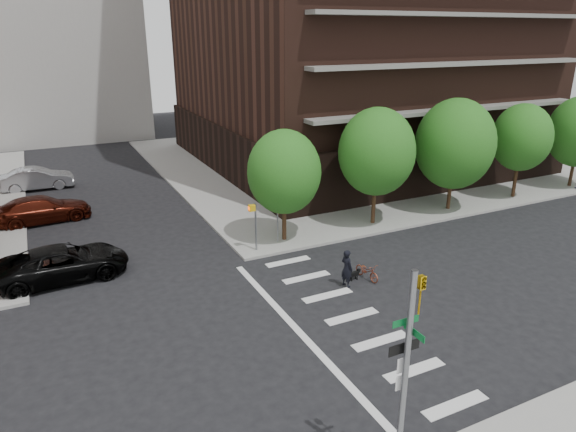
{
  "coord_description": "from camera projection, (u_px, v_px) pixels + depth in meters",
  "views": [
    {
      "loc": [
        -7.61,
        -15.52,
        11.17
      ],
      "look_at": [
        3.0,
        6.0,
        2.5
      ],
      "focal_mm": 32.0,
      "sensor_mm": 36.0,
      "label": 1
    }
  ],
  "objects": [
    {
      "name": "ground",
      "position": [
        287.0,
        334.0,
        20.06
      ],
      "size": [
        120.0,
        120.0,
        0.0
      ],
      "primitive_type": "plane",
      "color": "black",
      "rests_on": "ground"
    },
    {
      "name": "sidewalk_ne",
      "position": [
        372.0,
        156.0,
        48.38
      ],
      "size": [
        39.0,
        33.0,
        0.15
      ],
      "primitive_type": "cube",
      "color": "gray",
      "rests_on": "ground"
    },
    {
      "name": "crosswalk",
      "position": [
        335.0,
        321.0,
        20.97
      ],
      "size": [
        3.85,
        13.0,
        0.01
      ],
      "color": "silver",
      "rests_on": "ground"
    },
    {
      "name": "tree_a",
      "position": [
        284.0,
        172.0,
        27.51
      ],
      "size": [
        4.0,
        4.0,
        5.9
      ],
      "color": "#301E11",
      "rests_on": "sidewalk_ne"
    },
    {
      "name": "tree_b",
      "position": [
        377.0,
        152.0,
        29.84
      ],
      "size": [
        4.5,
        4.5,
        6.65
      ],
      "color": "#301E11",
      "rests_on": "sidewalk_ne"
    },
    {
      "name": "tree_c",
      "position": [
        455.0,
        144.0,
        32.37
      ],
      "size": [
        5.0,
        5.0,
        6.8
      ],
      "color": "#301E11",
      "rests_on": "sidewalk_ne"
    },
    {
      "name": "tree_d",
      "position": [
        522.0,
        137.0,
        34.9
      ],
      "size": [
        4.0,
        4.0,
        6.2
      ],
      "color": "#301E11",
      "rests_on": "sidewalk_ne"
    },
    {
      "name": "traffic_signal",
      "position": [
        404.0,
        396.0,
        12.62
      ],
      "size": [
        0.9,
        0.75,
        6.0
      ],
      "color": "slate",
      "rests_on": "sidewalk_s"
    },
    {
      "name": "pedestrian_signal",
      "position": [
        260.0,
        218.0,
        27.07
      ],
      "size": [
        2.18,
        0.67,
        2.6
      ],
      "color": "slate",
      "rests_on": "sidewalk_ne"
    },
    {
      "name": "parked_car_black",
      "position": [
        63.0,
        263.0,
        24.29
      ],
      "size": [
        3.05,
        6.06,
        1.64
      ],
      "primitive_type": "imported",
      "rotation": [
        0.0,
        0.0,
        1.63
      ],
      "color": "black",
      "rests_on": "ground"
    },
    {
      "name": "parked_car_maroon",
      "position": [
        42.0,
        209.0,
        31.61
      ],
      "size": [
        2.8,
        5.84,
        1.64
      ],
      "primitive_type": "imported",
      "rotation": [
        0.0,
        0.0,
        1.66
      ],
      "color": "#3C1008",
      "rests_on": "ground"
    },
    {
      "name": "parked_car_silver",
      "position": [
        37.0,
        179.0,
        38.15
      ],
      "size": [
        1.86,
        5.07,
        1.66
      ],
      "primitive_type": "imported",
      "rotation": [
        0.0,
        0.0,
        1.55
      ],
      "color": "#95979C",
      "rests_on": "ground"
    },
    {
      "name": "scooter",
      "position": [
        367.0,
        271.0,
        24.42
      ],
      "size": [
        0.73,
        1.61,
        0.82
      ],
      "primitive_type": "imported",
      "rotation": [
        0.0,
        0.0,
        0.12
      ],
      "color": "#97432D",
      "rests_on": "ground"
    },
    {
      "name": "dog_walker",
      "position": [
        347.0,
        268.0,
        23.55
      ],
      "size": [
        0.74,
        0.56,
        1.82
      ],
      "primitive_type": "imported",
      "rotation": [
        0.0,
        0.0,
        1.78
      ],
      "color": "black",
      "rests_on": "ground"
    },
    {
      "name": "dog",
      "position": [
        355.0,
        274.0,
        24.34
      ],
      "size": [
        0.61,
        0.21,
        0.51
      ],
      "rotation": [
        0.0,
        0.0,
        0.1
      ],
      "color": "black",
      "rests_on": "ground"
    }
  ]
}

